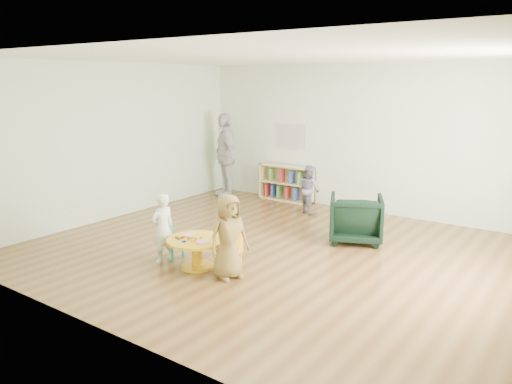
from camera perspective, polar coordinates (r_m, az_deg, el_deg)
room at (r=7.03m, az=2.52°, el=7.84°), size 7.10×7.00×2.80m
activity_table at (r=6.79m, az=-6.78°, el=-6.33°), size 0.81×0.81×0.45m
kid_chair_left at (r=7.23m, az=-9.83°, el=-5.31°), size 0.28×0.28×0.51m
kid_chair_right at (r=6.58m, az=-2.82°, el=-6.65°), size 0.38×0.38×0.57m
bookshelf at (r=10.50m, az=3.51°, el=1.01°), size 1.20×0.30×0.75m
alphabet_poster at (r=10.45m, az=4.01°, el=6.41°), size 0.74×0.01×0.54m
armchair at (r=7.96m, az=11.34°, el=-2.99°), size 1.06×1.08×0.74m
child_left at (r=7.03m, az=-10.60°, el=-4.06°), size 0.28×0.38×0.97m
child_right at (r=6.34m, az=-3.15°, el=-5.11°), size 0.52×0.63×1.10m
toddler at (r=9.51m, az=6.10°, el=0.32°), size 0.56×0.52×0.92m
adult_caretaker at (r=10.78m, az=-3.55°, el=4.20°), size 1.13×0.95×1.80m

